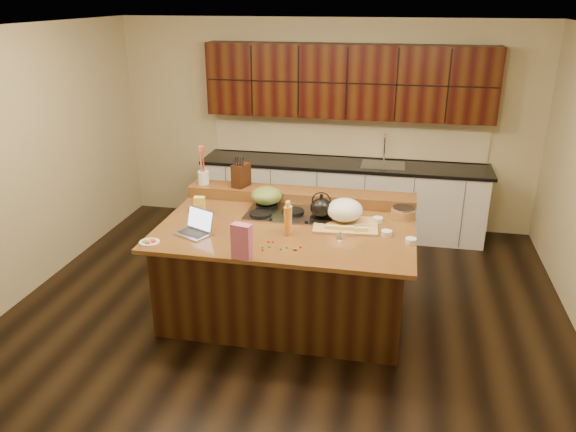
# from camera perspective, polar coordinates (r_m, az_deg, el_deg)

# --- Properties ---
(room) EXTENTS (5.52, 5.02, 2.72)m
(room) POSITION_cam_1_polar(r_m,az_deg,el_deg) (5.16, -0.11, 3.41)
(room) COLOR black
(room) RESTS_ON ground
(island) EXTENTS (2.40, 1.60, 0.92)m
(island) POSITION_cam_1_polar(r_m,az_deg,el_deg) (5.50, -0.11, -5.38)
(island) COLOR black
(island) RESTS_ON ground
(back_ledge) EXTENTS (2.40, 0.30, 0.12)m
(back_ledge) POSITION_cam_1_polar(r_m,az_deg,el_deg) (5.93, 1.26, 2.09)
(back_ledge) COLOR black
(back_ledge) RESTS_ON island
(cooktop) EXTENTS (0.92, 0.52, 0.05)m
(cooktop) POSITION_cam_1_polar(r_m,az_deg,el_deg) (5.58, 0.52, 0.31)
(cooktop) COLOR gray
(cooktop) RESTS_ON island
(back_counter) EXTENTS (3.70, 0.66, 2.40)m
(back_counter) POSITION_cam_1_polar(r_m,az_deg,el_deg) (7.33, 5.76, 5.85)
(back_counter) COLOR silver
(back_counter) RESTS_ON ground
(kettle) EXTENTS (0.22, 0.22, 0.19)m
(kettle) POSITION_cam_1_polar(r_m,az_deg,el_deg) (5.37, 3.40, 0.83)
(kettle) COLOR black
(kettle) RESTS_ON cooktop
(green_bowl) EXTENTS (0.37, 0.37, 0.18)m
(green_bowl) POSITION_cam_1_polar(r_m,az_deg,el_deg) (5.72, -2.18, 2.09)
(green_bowl) COLOR #58732E
(green_bowl) RESTS_ON cooktop
(laptop) EXTENTS (0.39, 0.36, 0.22)m
(laptop) POSITION_cam_1_polar(r_m,az_deg,el_deg) (5.20, -9.32, -1.10)
(laptop) COLOR #B7B7BC
(laptop) RESTS_ON island
(oil_bottle) EXTENTS (0.09, 0.09, 0.27)m
(oil_bottle) POSITION_cam_1_polar(r_m,az_deg,el_deg) (5.06, -0.05, -0.52)
(oil_bottle) COLOR orange
(oil_bottle) RESTS_ON island
(vinegar_bottle) EXTENTS (0.06, 0.06, 0.25)m
(vinegar_bottle) POSITION_cam_1_polar(r_m,az_deg,el_deg) (5.14, 0.06, -0.30)
(vinegar_bottle) COLOR silver
(vinegar_bottle) RESTS_ON island
(wooden_tray) EXTENTS (0.63, 0.50, 0.24)m
(wooden_tray) POSITION_cam_1_polar(r_m,az_deg,el_deg) (5.34, 5.80, 0.26)
(wooden_tray) COLOR tan
(wooden_tray) RESTS_ON island
(ramekin_a) EXTENTS (0.11, 0.11, 0.04)m
(ramekin_a) POSITION_cam_1_polar(r_m,az_deg,el_deg) (5.05, 12.37, -2.47)
(ramekin_a) COLOR white
(ramekin_a) RESTS_ON island
(ramekin_b) EXTENTS (0.10, 0.10, 0.04)m
(ramekin_b) POSITION_cam_1_polar(r_m,az_deg,el_deg) (5.46, 9.09, -0.37)
(ramekin_b) COLOR white
(ramekin_b) RESTS_ON island
(ramekin_c) EXTENTS (0.13, 0.13, 0.04)m
(ramekin_c) POSITION_cam_1_polar(r_m,az_deg,el_deg) (5.17, 9.97, -1.72)
(ramekin_c) COLOR white
(ramekin_c) RESTS_ON island
(strainer_bowl) EXTENTS (0.31, 0.31, 0.09)m
(strainer_bowl) POSITION_cam_1_polar(r_m,az_deg,el_deg) (5.60, 11.64, 0.25)
(strainer_bowl) COLOR #996B3F
(strainer_bowl) RESTS_ON island
(kitchen_timer) EXTENTS (0.10, 0.10, 0.07)m
(kitchen_timer) POSITION_cam_1_polar(r_m,az_deg,el_deg) (5.05, 5.33, -1.90)
(kitchen_timer) COLOR silver
(kitchen_timer) RESTS_ON island
(pink_bag) EXTENTS (0.18, 0.12, 0.30)m
(pink_bag) POSITION_cam_1_polar(r_m,az_deg,el_deg) (4.62, -4.71, -2.59)
(pink_bag) COLOR #C25B82
(pink_bag) RESTS_ON island
(candy_plate) EXTENTS (0.21, 0.21, 0.01)m
(candy_plate) POSITION_cam_1_polar(r_m,az_deg,el_deg) (5.10, -13.90, -2.59)
(candy_plate) COLOR white
(candy_plate) RESTS_ON island
(package_box) EXTENTS (0.11, 0.09, 0.15)m
(package_box) POSITION_cam_1_polar(r_m,az_deg,el_deg) (5.72, -8.98, 1.21)
(package_box) COLOR #E3D050
(package_box) RESTS_ON island
(utensil_crock) EXTENTS (0.16, 0.16, 0.14)m
(utensil_crock) POSITION_cam_1_polar(r_m,az_deg,el_deg) (6.16, -8.58, 3.87)
(utensil_crock) COLOR white
(utensil_crock) RESTS_ON back_ledge
(knife_block) EXTENTS (0.18, 0.23, 0.25)m
(knife_block) POSITION_cam_1_polar(r_m,az_deg,el_deg) (6.02, -4.79, 4.14)
(knife_block) COLOR black
(knife_block) RESTS_ON back_ledge
(gumdrop_0) EXTENTS (0.02, 0.02, 0.02)m
(gumdrop_0) POSITION_cam_1_polar(r_m,az_deg,el_deg) (4.96, -2.00, -2.61)
(gumdrop_0) COLOR red
(gumdrop_0) RESTS_ON island
(gumdrop_1) EXTENTS (0.02, 0.02, 0.02)m
(gumdrop_1) POSITION_cam_1_polar(r_m,az_deg,el_deg) (4.86, -1.89, -3.14)
(gumdrop_1) COLOR #198C26
(gumdrop_1) RESTS_ON island
(gumdrop_2) EXTENTS (0.02, 0.02, 0.02)m
(gumdrop_2) POSITION_cam_1_polar(r_m,az_deg,el_deg) (4.80, -2.60, -3.46)
(gumdrop_2) COLOR red
(gumdrop_2) RESTS_ON island
(gumdrop_3) EXTENTS (0.02, 0.02, 0.02)m
(gumdrop_3) POSITION_cam_1_polar(r_m,az_deg,el_deg) (4.87, -1.97, -3.09)
(gumdrop_3) COLOR #198C26
(gumdrop_3) RESTS_ON island
(gumdrop_4) EXTENTS (0.02, 0.02, 0.02)m
(gumdrop_4) POSITION_cam_1_polar(r_m,az_deg,el_deg) (4.85, 1.27, -3.16)
(gumdrop_4) COLOR red
(gumdrop_4) RESTS_ON island
(gumdrop_5) EXTENTS (0.02, 0.02, 0.02)m
(gumdrop_5) POSITION_cam_1_polar(r_m,az_deg,el_deg) (4.80, 0.59, -3.43)
(gumdrop_5) COLOR #198C26
(gumdrop_5) RESTS_ON island
(gumdrop_6) EXTENTS (0.02, 0.02, 0.02)m
(gumdrop_6) POSITION_cam_1_polar(r_m,az_deg,el_deg) (4.93, -4.16, -2.80)
(gumdrop_6) COLOR red
(gumdrop_6) RESTS_ON island
(gumdrop_7) EXTENTS (0.02, 0.02, 0.02)m
(gumdrop_7) POSITION_cam_1_polar(r_m,az_deg,el_deg) (4.82, -0.72, -3.35)
(gumdrop_7) COLOR #198C26
(gumdrop_7) RESTS_ON island
(gumdrop_8) EXTENTS (0.02, 0.02, 0.02)m
(gumdrop_8) POSITION_cam_1_polar(r_m,az_deg,el_deg) (4.95, -1.53, -2.64)
(gumdrop_8) COLOR red
(gumdrop_8) RESTS_ON island
(gumdrop_9) EXTENTS (0.02, 0.02, 0.02)m
(gumdrop_9) POSITION_cam_1_polar(r_m,az_deg,el_deg) (4.85, -2.61, -3.16)
(gumdrop_9) COLOR #198C26
(gumdrop_9) RESTS_ON island
(gumdrop_10) EXTENTS (0.02, 0.02, 0.02)m
(gumdrop_10) POSITION_cam_1_polar(r_m,az_deg,el_deg) (4.88, -4.32, -3.08)
(gumdrop_10) COLOR red
(gumdrop_10) RESTS_ON island
(gumdrop_11) EXTENTS (0.02, 0.02, 0.02)m
(gumdrop_11) POSITION_cam_1_polar(r_m,az_deg,el_deg) (4.85, -0.16, -3.19)
(gumdrop_11) COLOR #198C26
(gumdrop_11) RESTS_ON island
(gumdrop_12) EXTENTS (0.02, 0.02, 0.02)m
(gumdrop_12) POSITION_cam_1_polar(r_m,az_deg,el_deg) (4.80, 0.82, -3.42)
(gumdrop_12) COLOR red
(gumdrop_12) RESTS_ON island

